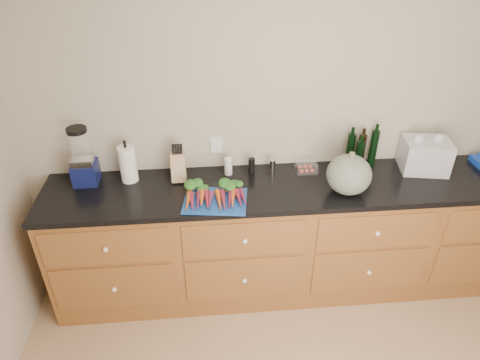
{
  "coord_description": "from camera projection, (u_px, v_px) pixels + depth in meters",
  "views": [
    {
      "loc": [
        -0.68,
        -1.17,
        2.56
      ],
      "look_at": [
        -0.46,
        1.2,
        1.06
      ],
      "focal_mm": 32.0,
      "sensor_mm": 36.0,
      "label": 1
    }
  ],
  "objects": [
    {
      "name": "blender_appliance",
      "position": [
        83.0,
        160.0,
        2.92
      ],
      "size": [
        0.17,
        0.17,
        0.42
      ],
      "color": "#0F1547",
      "rests_on": "countertop"
    },
    {
      "name": "carrots",
      "position": [
        215.0,
        194.0,
        2.83
      ],
      "size": [
        0.39,
        0.29,
        0.06
      ],
      "color": "#D65B19",
      "rests_on": "cutting_board"
    },
    {
      "name": "paper_towel",
      "position": [
        128.0,
        164.0,
        2.97
      ],
      "size": [
        0.12,
        0.12,
        0.26
      ],
      "primitive_type": "cylinder",
      "color": "white",
      "rests_on": "countertop"
    },
    {
      "name": "knife_block",
      "position": [
        178.0,
        167.0,
        3.0
      ],
      "size": [
        0.1,
        0.1,
        0.2
      ],
      "primitive_type": "cube",
      "color": "tan",
      "rests_on": "countertop"
    },
    {
      "name": "tomato_box",
      "position": [
        306.0,
        167.0,
        3.13
      ],
      "size": [
        0.15,
        0.12,
        0.07
      ],
      "primitive_type": "cube",
      "color": "white",
      "rests_on": "countertop"
    },
    {
      "name": "canister_chrome",
      "position": [
        272.0,
        166.0,
        3.11
      ],
      "size": [
        0.04,
        0.04,
        0.1
      ],
      "primitive_type": "cylinder",
      "color": "silver",
      "rests_on": "countertop"
    },
    {
      "name": "grinder_pepper",
      "position": [
        252.0,
        166.0,
        3.09
      ],
      "size": [
        0.05,
        0.05,
        0.12
      ],
      "primitive_type": "cylinder",
      "color": "black",
      "rests_on": "countertop"
    },
    {
      "name": "grocery_bag",
      "position": [
        425.0,
        155.0,
        3.11
      ],
      "size": [
        0.36,
        0.31,
        0.23
      ],
      "primitive_type": null,
      "rotation": [
        0.0,
        0.0,
        -0.19
      ],
      "color": "silver",
      "rests_on": "countertop"
    },
    {
      "name": "grinder_salt",
      "position": [
        228.0,
        166.0,
        3.08
      ],
      "size": [
        0.06,
        0.06,
        0.13
      ],
      "primitive_type": "cylinder",
      "color": "white",
      "rests_on": "countertop"
    },
    {
      "name": "countertop",
      "position": [
        304.0,
        186.0,
        3.01
      ],
      "size": [
        3.64,
        0.62,
        0.04
      ],
      "primitive_type": "cube",
      "color": "black",
      "rests_on": "cabinets"
    },
    {
      "name": "wall_back",
      "position": [
        298.0,
        118.0,
        3.08
      ],
      "size": [
        4.1,
        0.05,
        2.6
      ],
      "primitive_type": "cube",
      "color": "#B9AF99",
      "rests_on": "ground"
    },
    {
      "name": "cabinets",
      "position": [
        299.0,
        238.0,
        3.25
      ],
      "size": [
        3.6,
        0.64,
        0.9
      ],
      "color": "brown",
      "rests_on": "ground"
    },
    {
      "name": "cutting_board",
      "position": [
        215.0,
        201.0,
        2.81
      ],
      "size": [
        0.45,
        0.36,
        0.01
      ],
      "primitive_type": "cube",
      "rotation": [
        0.0,
        0.0,
        -0.14
      ],
      "color": "#19469A",
      "rests_on": "countertop"
    },
    {
      "name": "bottles",
      "position": [
        361.0,
        151.0,
        3.14
      ],
      "size": [
        0.23,
        0.12,
        0.28
      ],
      "color": "black",
      "rests_on": "countertop"
    },
    {
      "name": "squash",
      "position": [
        349.0,
        175.0,
        2.84
      ],
      "size": [
        0.3,
        0.3,
        0.27
      ],
      "primitive_type": "ellipsoid",
      "color": "#556151",
      "rests_on": "countertop"
    }
  ]
}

